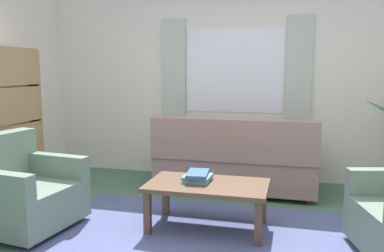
{
  "coord_description": "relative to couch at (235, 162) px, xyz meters",
  "views": [
    {
      "loc": [
        0.8,
        -3.16,
        1.48
      ],
      "look_at": [
        -0.2,
        0.7,
        0.91
      ],
      "focal_mm": 37.54,
      "sensor_mm": 36.0,
      "label": 1
    }
  ],
  "objects": [
    {
      "name": "ground_plane",
      "position": [
        -0.12,
        -1.54,
        -0.37
      ],
      "size": [
        6.24,
        6.24,
        0.0
      ],
      "primitive_type": "plane",
      "color": "#476B56"
    },
    {
      "name": "wall_back",
      "position": [
        -0.12,
        0.72,
        0.93
      ],
      "size": [
        5.32,
        0.12,
        2.6
      ],
      "primitive_type": "cube",
      "color": "silver",
      "rests_on": "ground_plane"
    },
    {
      "name": "window_with_curtains",
      "position": [
        -0.12,
        0.64,
        1.08
      ],
      "size": [
        1.98,
        0.07,
        1.4
      ],
      "color": "white"
    },
    {
      "name": "area_rug",
      "position": [
        -0.12,
        -1.54,
        -0.36
      ],
      "size": [
        2.77,
        2.07,
        0.01
      ],
      "primitive_type": "cube",
      "color": "#4C5684",
      "rests_on": "ground_plane"
    },
    {
      "name": "couch",
      "position": [
        0.0,
        0.0,
        0.0
      ],
      "size": [
        1.9,
        0.82,
        0.92
      ],
      "rotation": [
        0.0,
        0.0,
        3.14
      ],
      "color": "gray",
      "rests_on": "ground_plane"
    },
    {
      "name": "armchair_left",
      "position": [
        -1.75,
        -1.63,
        -0.01
      ],
      "size": [
        0.91,
        0.93,
        0.88
      ],
      "rotation": [
        0.0,
        0.0,
        1.45
      ],
      "color": "slate",
      "rests_on": "ground_plane"
    },
    {
      "name": "coffee_table",
      "position": [
        -0.08,
        -1.21,
        0.01
      ],
      "size": [
        1.1,
        0.64,
        0.44
      ],
      "color": "brown",
      "rests_on": "ground_plane"
    },
    {
      "name": "book_stack_on_table",
      "position": [
        -0.18,
        -1.16,
        0.11
      ],
      "size": [
        0.26,
        0.33,
        0.09
      ],
      "color": "#5B8E93",
      "rests_on": "coffee_table"
    },
    {
      "name": "bookshelf",
      "position": [
        -2.47,
        -0.82,
        0.51
      ],
      "size": [
        0.3,
        0.94,
        1.72
      ],
      "rotation": [
        0.0,
        0.0,
        -1.57
      ],
      "color": "#A87F56",
      "rests_on": "ground_plane"
    }
  ]
}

